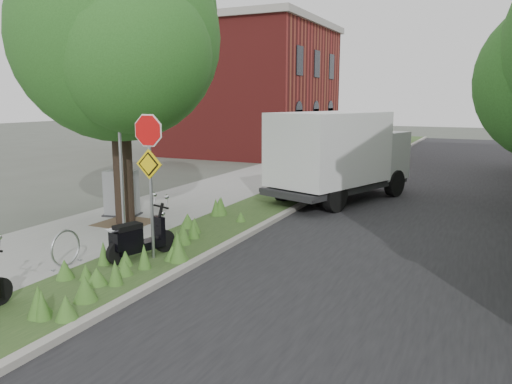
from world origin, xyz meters
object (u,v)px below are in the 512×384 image
sign_assembly (149,157)px  box_truck (339,152)px  scooter_far (134,242)px  utility_cabinet (122,194)px

sign_assembly → box_truck: bearing=78.5°
box_truck → scooter_far: bearing=-102.9°
sign_assembly → scooter_far: size_ratio=1.93×
utility_cabinet → scooter_far: bearing=-46.4°
sign_assembly → utility_cabinet: bearing=138.5°
sign_assembly → utility_cabinet: size_ratio=2.41×
scooter_far → utility_cabinet: (-3.03, 3.18, 0.24)m
sign_assembly → box_truck: (1.69, 8.31, -0.62)m
scooter_far → utility_cabinet: 4.40m
scooter_far → utility_cabinet: utility_cabinet is taller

